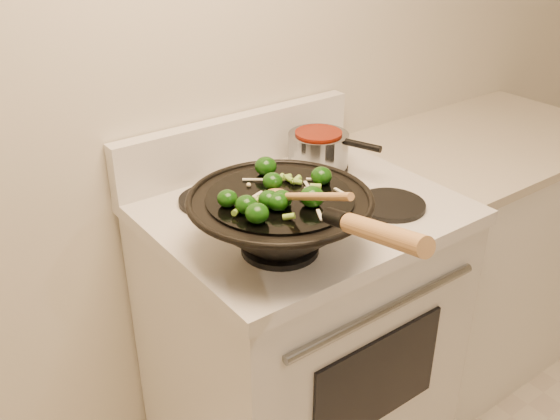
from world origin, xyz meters
TOP-DOWN VIEW (x-y plane):
  - stove at (-0.21, 1.17)m, footprint 0.78×0.67m
  - counter_unit at (0.64, 1.20)m, footprint 0.90×0.62m
  - wok at (-0.40, 1.01)m, footprint 0.42×0.69m
  - stirfry at (-0.41, 1.01)m, footprint 0.28×0.28m
  - wooden_spoon at (-0.42, 0.94)m, footprint 0.07×0.28m
  - saucepan at (-0.03, 1.32)m, footprint 0.18×0.27m

SIDE VIEW (x-z plane):
  - counter_unit at x=0.64m, z-range 0.00..0.91m
  - stove at x=-0.21m, z-range -0.07..1.01m
  - saucepan at x=-0.03m, z-range 0.93..1.04m
  - wok at x=-0.40m, z-range 0.87..1.14m
  - stirfry at x=-0.41m, z-range 1.05..1.10m
  - wooden_spoon at x=-0.42m, z-range 1.04..1.16m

